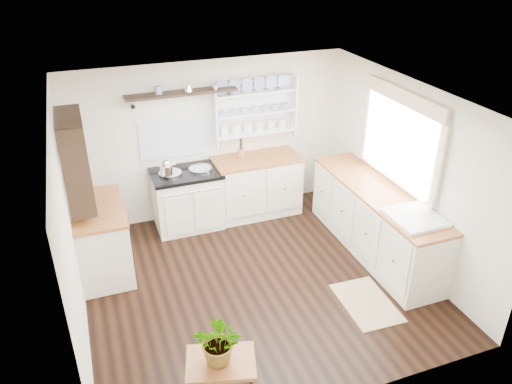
{
  "coord_description": "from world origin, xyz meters",
  "views": [
    {
      "loc": [
        -1.71,
        -4.61,
        3.83
      ],
      "look_at": [
        0.09,
        0.25,
        1.1
      ],
      "focal_mm": 35.0,
      "sensor_mm": 36.0,
      "label": 1
    }
  ],
  "objects": [
    {
      "name": "left_cabinets",
      "position": [
        -1.7,
        0.9,
        0.46
      ],
      "size": [
        0.62,
        1.13,
        0.9
      ],
      "color": "beige",
      "rests_on": "floor"
    },
    {
      "name": "floor_rug",
      "position": [
        1.05,
        -0.84,
        0.01
      ],
      "size": [
        0.58,
        0.87,
        0.02
      ],
      "primitive_type": "cube",
      "rotation": [
        0.0,
        0.0,
        -0.04
      ],
      "color": "#937755",
      "rests_on": "floor"
    },
    {
      "name": "utensil_crock",
      "position": [
        0.38,
        1.68,
        0.97
      ],
      "size": [
        0.1,
        0.1,
        0.12
      ],
      "primitive_type": "cylinder",
      "color": "#966337",
      "rests_on": "back_cabinets"
    },
    {
      "name": "kettle",
      "position": [
        -0.74,
        1.45,
        1.03
      ],
      "size": [
        0.17,
        0.17,
        0.21
      ],
      "primitive_type": null,
      "color": "silver",
      "rests_on": "aga_cooker"
    },
    {
      "name": "left_shelving",
      "position": [
        -1.84,
        0.9,
        1.55
      ],
      "size": [
        0.28,
        0.8,
        1.05
      ],
      "primitive_type": "cube",
      "color": "black",
      "rests_on": "wall_left"
    },
    {
      "name": "floor",
      "position": [
        0.0,
        0.0,
        0.0
      ],
      "size": [
        4.0,
        3.8,
        0.01
      ],
      "primitive_type": "cube",
      "color": "black",
      "rests_on": "ground"
    },
    {
      "name": "wall_left",
      "position": [
        -2.0,
        0.0,
        1.15
      ],
      "size": [
        0.02,
        3.8,
        2.3
      ],
      "primitive_type": "cube",
      "color": "beige",
      "rests_on": "ground"
    },
    {
      "name": "center_table",
      "position": [
        -0.86,
        -1.4,
        0.3
      ],
      "size": [
        0.73,
        0.61,
        0.34
      ],
      "rotation": [
        0.0,
        0.0,
        -0.27
      ],
      "color": "brown",
      "rests_on": "floor"
    },
    {
      "name": "wall_back",
      "position": [
        0.0,
        1.9,
        1.15
      ],
      "size": [
        4.0,
        0.02,
        2.3
      ],
      "primitive_type": "cube",
      "color": "beige",
      "rests_on": "ground"
    },
    {
      "name": "plate_rack",
      "position": [
        0.65,
        1.86,
        1.56
      ],
      "size": [
        1.2,
        0.22,
        0.9
      ],
      "color": "white",
      "rests_on": "wall_back"
    },
    {
      "name": "potted_plant",
      "position": [
        -0.86,
        -1.4,
        0.59
      ],
      "size": [
        0.56,
        0.54,
        0.48
      ],
      "primitive_type": "imported",
      "rotation": [
        0.0,
        0.0,
        -0.52
      ],
      "color": "#3F7233",
      "rests_on": "center_table"
    },
    {
      "name": "wall_right",
      "position": [
        2.0,
        0.0,
        1.15
      ],
      "size": [
        0.02,
        3.8,
        2.3
      ],
      "primitive_type": "cube",
      "color": "beige",
      "rests_on": "ground"
    },
    {
      "name": "ceiling",
      "position": [
        0.0,
        0.0,
        2.3
      ],
      "size": [
        4.0,
        3.8,
        0.01
      ],
      "primitive_type": "cube",
      "color": "white",
      "rests_on": "wall_back"
    },
    {
      "name": "high_shelf",
      "position": [
        -0.4,
        1.78,
        1.91
      ],
      "size": [
        1.5,
        0.29,
        0.16
      ],
      "color": "black",
      "rests_on": "wall_back"
    },
    {
      "name": "window",
      "position": [
        1.95,
        0.15,
        1.56
      ],
      "size": [
        0.08,
        1.55,
        1.22
      ],
      "color": "white",
      "rests_on": "wall_right"
    },
    {
      "name": "right_cabinets",
      "position": [
        1.7,
        0.1,
        0.46
      ],
      "size": [
        0.62,
        2.43,
        0.9
      ],
      "color": "beige",
      "rests_on": "floor"
    },
    {
      "name": "belfast_sink",
      "position": [
        1.7,
        -0.65,
        0.8
      ],
      "size": [
        0.55,
        0.6,
        0.45
      ],
      "color": "white",
      "rests_on": "right_cabinets"
    },
    {
      "name": "aga_cooker",
      "position": [
        -0.46,
        1.57,
        0.44
      ],
      "size": [
        0.96,
        0.67,
        0.89
      ],
      "color": "silver",
      "rests_on": "floor"
    },
    {
      "name": "back_cabinets",
      "position": [
        0.6,
        1.6,
        0.46
      ],
      "size": [
        1.27,
        0.63,
        0.9
      ],
      "color": "beige",
      "rests_on": "floor"
    }
  ]
}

